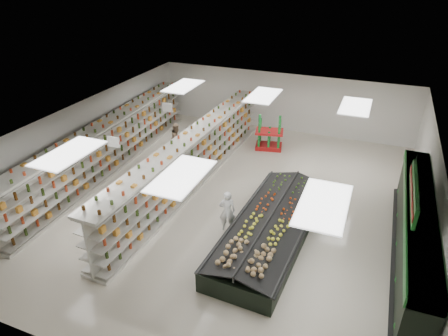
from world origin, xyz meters
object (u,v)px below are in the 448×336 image
at_px(gondola_left, 109,148).
at_px(shopper_main, 227,211).
at_px(soda_endcap, 269,133).
at_px(gondola_center, 193,161).
at_px(produce_island, 271,226).
at_px(shopper_background, 177,138).

distance_m(gondola_left, shopper_main, 7.11).
bearing_deg(shopper_main, soda_endcap, -108.08).
bearing_deg(gondola_center, gondola_left, -175.80).
relative_size(produce_island, soda_endcap, 3.93).
bearing_deg(shopper_background, gondola_left, 146.78).
relative_size(gondola_left, soda_endcap, 7.54).
distance_m(gondola_center, soda_endcap, 5.04).
bearing_deg(soda_endcap, shopper_main, -85.73).
relative_size(produce_island, shopper_main, 4.33).
relative_size(gondola_left, produce_island, 1.92).
distance_m(gondola_center, produce_island, 4.85).
bearing_deg(shopper_background, gondola_center, -135.45).
bearing_deg(gondola_left, produce_island, -17.63).
height_order(produce_island, soda_endcap, soda_endcap).
bearing_deg(soda_endcap, shopper_background, -152.39).
relative_size(gondola_center, soda_endcap, 7.51).
height_order(gondola_left, shopper_main, gondola_left).
relative_size(gondola_left, gondola_center, 1.00).
relative_size(soda_endcap, shopper_background, 1.13).
distance_m(soda_endcap, shopper_background, 4.62).
bearing_deg(shopper_main, shopper_background, -69.73).
xyz_separation_m(shopper_main, shopper_background, (-4.63, 5.04, -0.02)).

